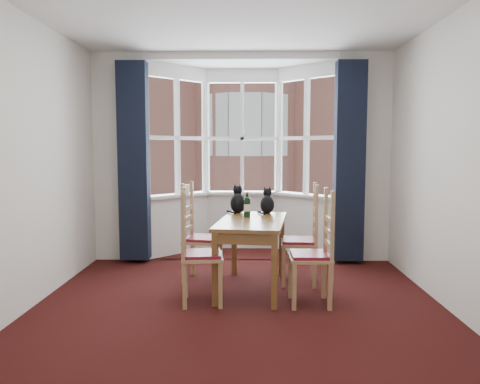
{
  "coord_description": "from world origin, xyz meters",
  "views": [
    {
      "loc": [
        0.09,
        -4.09,
        1.55
      ],
      "look_at": [
        0.0,
        1.05,
        1.05
      ],
      "focal_mm": 35.0,
      "sensor_mm": 36.0,
      "label": 1
    }
  ],
  "objects_px": {
    "chair_right_near": "(319,257)",
    "wine_bottle": "(247,206)",
    "dining_table": "(252,230)",
    "candle_tall": "(187,189)",
    "chair_left_near": "(193,256)",
    "chair_left_far": "(195,240)",
    "cat_right": "(267,203)",
    "cat_left": "(238,202)",
    "chair_right_far": "(307,243)"
  },
  "relations": [
    {
      "from": "chair_left_near",
      "to": "chair_right_near",
      "type": "distance_m",
      "value": 1.24
    },
    {
      "from": "chair_right_near",
      "to": "wine_bottle",
      "type": "bearing_deg",
      "value": 138.02
    },
    {
      "from": "chair_right_near",
      "to": "cat_left",
      "type": "bearing_deg",
      "value": 129.77
    },
    {
      "from": "chair_left_near",
      "to": "cat_left",
      "type": "height_order",
      "value": "cat_left"
    },
    {
      "from": "cat_right",
      "to": "candle_tall",
      "type": "distance_m",
      "value": 1.67
    },
    {
      "from": "chair_left_far",
      "to": "cat_left",
      "type": "height_order",
      "value": "cat_left"
    },
    {
      "from": "dining_table",
      "to": "chair_left_far",
      "type": "bearing_deg",
      "value": 150.44
    },
    {
      "from": "dining_table",
      "to": "candle_tall",
      "type": "relative_size",
      "value": 9.87
    },
    {
      "from": "cat_right",
      "to": "wine_bottle",
      "type": "distance_m",
      "value": 0.37
    },
    {
      "from": "chair_right_far",
      "to": "wine_bottle",
      "type": "relative_size",
      "value": 3.23
    },
    {
      "from": "cat_right",
      "to": "wine_bottle",
      "type": "height_order",
      "value": "cat_right"
    },
    {
      "from": "chair_right_near",
      "to": "dining_table",
      "type": "bearing_deg",
      "value": 145.08
    },
    {
      "from": "candle_tall",
      "to": "dining_table",
      "type": "bearing_deg",
      "value": -61.96
    },
    {
      "from": "dining_table",
      "to": "chair_right_near",
      "type": "relative_size",
      "value": 1.45
    },
    {
      "from": "chair_right_near",
      "to": "cat_left",
      "type": "xyz_separation_m",
      "value": [
        -0.82,
        0.99,
        0.43
      ]
    },
    {
      "from": "dining_table",
      "to": "wine_bottle",
      "type": "distance_m",
      "value": 0.3
    },
    {
      "from": "chair_left_near",
      "to": "chair_right_far",
      "type": "distance_m",
      "value": 1.39
    },
    {
      "from": "dining_table",
      "to": "chair_right_near",
      "type": "xyz_separation_m",
      "value": [
        0.66,
        -0.46,
        -0.19
      ]
    },
    {
      "from": "chair_right_near",
      "to": "chair_right_far",
      "type": "height_order",
      "value": "same"
    },
    {
      "from": "dining_table",
      "to": "chair_left_near",
      "type": "xyz_separation_m",
      "value": [
        -0.59,
        -0.45,
        -0.19
      ]
    },
    {
      "from": "dining_table",
      "to": "chair_left_near",
      "type": "distance_m",
      "value": 0.76
    },
    {
      "from": "chair_left_far",
      "to": "candle_tall",
      "type": "bearing_deg",
      "value": 100.95
    },
    {
      "from": "cat_right",
      "to": "candle_tall",
      "type": "bearing_deg",
      "value": 131.26
    },
    {
      "from": "chair_left_far",
      "to": "cat_left",
      "type": "bearing_deg",
      "value": 17.4
    },
    {
      "from": "dining_table",
      "to": "wine_bottle",
      "type": "height_order",
      "value": "wine_bottle"
    },
    {
      "from": "dining_table",
      "to": "wine_bottle",
      "type": "bearing_deg",
      "value": 106.48
    },
    {
      "from": "chair_right_near",
      "to": "cat_right",
      "type": "height_order",
      "value": "cat_right"
    },
    {
      "from": "chair_left_near",
      "to": "chair_right_near",
      "type": "relative_size",
      "value": 1.0
    },
    {
      "from": "chair_left_near",
      "to": "cat_right",
      "type": "xyz_separation_m",
      "value": [
        0.77,
        0.92,
        0.42
      ]
    },
    {
      "from": "chair_left_near",
      "to": "candle_tall",
      "type": "xyz_separation_m",
      "value": [
        -0.33,
        2.18,
        0.47
      ]
    },
    {
      "from": "wine_bottle",
      "to": "candle_tall",
      "type": "height_order",
      "value": "wine_bottle"
    },
    {
      "from": "dining_table",
      "to": "cat_right",
      "type": "relative_size",
      "value": 4.19
    },
    {
      "from": "chair_left_far",
      "to": "cat_left",
      "type": "relative_size",
      "value": 2.67
    },
    {
      "from": "chair_right_far",
      "to": "cat_left",
      "type": "height_order",
      "value": "cat_left"
    },
    {
      "from": "chair_right_near",
      "to": "cat_right",
      "type": "xyz_separation_m",
      "value": [
        -0.47,
        0.93,
        0.42
      ]
    },
    {
      "from": "chair_left_far",
      "to": "cat_right",
      "type": "relative_size",
      "value": 2.89
    },
    {
      "from": "chair_right_far",
      "to": "cat_right",
      "type": "distance_m",
      "value": 0.65
    },
    {
      "from": "chair_left_near",
      "to": "dining_table",
      "type": "bearing_deg",
      "value": 37.68
    },
    {
      "from": "chair_right_near",
      "to": "candle_tall",
      "type": "xyz_separation_m",
      "value": [
        -1.58,
        2.19,
        0.47
      ]
    },
    {
      "from": "dining_table",
      "to": "cat_right",
      "type": "bearing_deg",
      "value": 68.95
    },
    {
      "from": "chair_left_near",
      "to": "candle_tall",
      "type": "relative_size",
      "value": 6.79
    },
    {
      "from": "candle_tall",
      "to": "chair_right_near",
      "type": "bearing_deg",
      "value": -54.21
    },
    {
      "from": "cat_right",
      "to": "candle_tall",
      "type": "height_order",
      "value": "cat_right"
    },
    {
      "from": "chair_left_near",
      "to": "chair_right_near",
      "type": "xyz_separation_m",
      "value": [
        1.24,
        -0.01,
        0.0
      ]
    },
    {
      "from": "chair_right_far",
      "to": "cat_right",
      "type": "bearing_deg",
      "value": 151.86
    },
    {
      "from": "cat_left",
      "to": "chair_right_near",
      "type": "bearing_deg",
      "value": -50.23
    },
    {
      "from": "chair_right_far",
      "to": "candle_tall",
      "type": "height_order",
      "value": "candle_tall"
    },
    {
      "from": "chair_left_far",
      "to": "cat_left",
      "type": "xyz_separation_m",
      "value": [
        0.49,
        0.15,
        0.43
      ]
    },
    {
      "from": "chair_right_far",
      "to": "candle_tall",
      "type": "relative_size",
      "value": 6.79
    },
    {
      "from": "chair_left_far",
      "to": "chair_right_far",
      "type": "distance_m",
      "value": 1.29
    }
  ]
}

